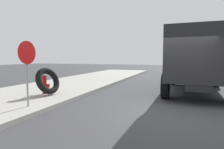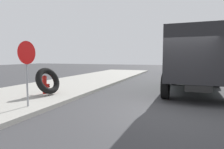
{
  "view_description": "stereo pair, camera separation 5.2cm",
  "coord_description": "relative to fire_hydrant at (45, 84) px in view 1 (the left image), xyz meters",
  "views": [
    {
      "loc": [
        -6.17,
        -0.13,
        1.79
      ],
      "look_at": [
        1.91,
        2.82,
        1.02
      ],
      "focal_mm": 30.84,
      "sensor_mm": 36.0,
      "label": 1
    },
    {
      "loc": [
        -6.15,
        -0.18,
        1.79
      ],
      "look_at": [
        1.91,
        2.82,
        1.02
      ],
      "focal_mm": 30.84,
      "sensor_mm": 36.0,
      "label": 2
    }
  ],
  "objects": [
    {
      "name": "fire_hydrant",
      "position": [
        0.0,
        0.0,
        0.0
      ],
      "size": [
        0.22,
        0.49,
        0.83
      ],
      "color": "red",
      "rests_on": "sidewalk_curb"
    },
    {
      "name": "ground_plane",
      "position": [
        -0.81,
        -5.64,
        -0.6
      ],
      "size": [
        80.0,
        80.0,
        0.0
      ],
      "primitive_type": "plane",
      "color": "#38383A"
    },
    {
      "name": "dump_truck_green",
      "position": [
        3.66,
        -6.43,
        1.02
      ],
      "size": [
        7.07,
        2.96,
        3.0
      ],
      "color": "#237033",
      "rests_on": "ground"
    },
    {
      "name": "loose_tire",
      "position": [
        -0.1,
        -0.26,
        0.16
      ],
      "size": [
        1.3,
        0.88,
        1.22
      ],
      "primitive_type": "torus",
      "rotation": [
        1.17,
        0.0,
        -0.15
      ],
      "color": "black",
      "rests_on": "sidewalk_curb"
    },
    {
      "name": "sidewalk_curb",
      "position": [
        -0.81,
        0.86,
        -0.52
      ],
      "size": [
        36.0,
        5.0,
        0.15
      ],
      "primitive_type": "cube",
      "color": "#99968E",
      "rests_on": "ground"
    },
    {
      "name": "stop_sign",
      "position": [
        -2.02,
        -0.99,
        1.06
      ],
      "size": [
        0.76,
        0.08,
        2.17
      ],
      "color": "gray",
      "rests_on": "sidewalk_curb"
    },
    {
      "name": "dump_truck_blue",
      "position": [
        14.56,
        -6.62,
        1.02
      ],
      "size": [
        7.09,
        3.01,
        3.0
      ],
      "color": "#1E3899",
      "rests_on": "ground"
    }
  ]
}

